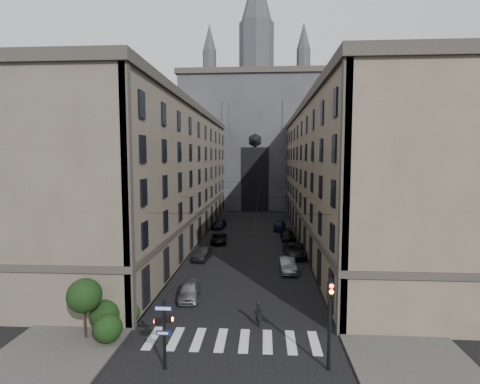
% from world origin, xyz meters
% --- Properties ---
extents(sidewalk_left, '(7.00, 80.00, 0.15)m').
position_xyz_m(sidewalk_left, '(-10.50, 36.00, 0.07)').
color(sidewalk_left, '#383533').
rests_on(sidewalk_left, ground).
extents(sidewalk_right, '(7.00, 80.00, 0.15)m').
position_xyz_m(sidewalk_right, '(10.50, 36.00, 0.07)').
color(sidewalk_right, '#383533').
rests_on(sidewalk_right, ground).
extents(zebra_crossing, '(11.00, 3.20, 0.01)m').
position_xyz_m(zebra_crossing, '(0.00, 5.00, 0.01)').
color(zebra_crossing, beige).
rests_on(zebra_crossing, ground).
extents(building_left, '(13.60, 60.60, 18.85)m').
position_xyz_m(building_left, '(-13.44, 36.00, 9.34)').
color(building_left, '#534C40').
rests_on(building_left, ground).
extents(building_right, '(13.60, 60.60, 18.85)m').
position_xyz_m(building_right, '(13.44, 36.00, 9.34)').
color(building_right, brown).
rests_on(building_right, ground).
extents(gothic_tower, '(35.00, 23.00, 58.00)m').
position_xyz_m(gothic_tower, '(0.00, 74.96, 17.80)').
color(gothic_tower, '#2D2D33').
rests_on(gothic_tower, ground).
extents(pedestrian_signal_left, '(1.02, 0.38, 4.00)m').
position_xyz_m(pedestrian_signal_left, '(-3.51, 1.50, 2.32)').
color(pedestrian_signal_left, black).
rests_on(pedestrian_signal_left, ground).
extents(traffic_light_right, '(0.34, 0.50, 5.20)m').
position_xyz_m(traffic_light_right, '(5.60, 1.92, 3.29)').
color(traffic_light_right, black).
rests_on(traffic_light_right, ground).
extents(shrub_cluster, '(3.90, 4.40, 3.90)m').
position_xyz_m(shrub_cluster, '(-8.72, 5.01, 1.80)').
color(shrub_cluster, black).
rests_on(shrub_cluster, sidewalk_left).
extents(tram_wires, '(14.00, 60.00, 0.43)m').
position_xyz_m(tram_wires, '(0.00, 35.63, 7.25)').
color(tram_wires, black).
rests_on(tram_wires, ground).
extents(car_left_near, '(2.07, 4.28, 1.41)m').
position_xyz_m(car_left_near, '(-4.20, 11.91, 0.70)').
color(car_left_near, gray).
rests_on(car_left_near, ground).
extents(car_left_midnear, '(1.85, 4.26, 1.36)m').
position_xyz_m(car_left_midnear, '(-5.08, 23.96, 0.68)').
color(car_left_midnear, black).
rests_on(car_left_midnear, ground).
extents(car_left_midfar, '(2.42, 4.70, 1.27)m').
position_xyz_m(car_left_midfar, '(-4.20, 32.40, 0.63)').
color(car_left_midfar, black).
rests_on(car_left_midfar, ground).
extents(car_left_far, '(2.37, 4.88, 1.37)m').
position_xyz_m(car_left_far, '(-5.46, 43.21, 0.68)').
color(car_left_far, black).
rests_on(car_left_far, ground).
extents(car_right_near, '(1.82, 4.50, 1.45)m').
position_xyz_m(car_right_near, '(4.41, 19.94, 0.73)').
color(car_right_near, slate).
rests_on(car_right_near, ground).
extents(car_right_midnear, '(2.70, 5.68, 1.57)m').
position_xyz_m(car_right_midnear, '(5.64, 25.96, 0.78)').
color(car_right_midnear, black).
rests_on(car_right_midnear, ground).
extents(car_right_midfar, '(2.16, 4.99, 1.43)m').
position_xyz_m(car_right_midfar, '(5.43, 34.60, 0.72)').
color(car_right_midfar, black).
rests_on(car_right_midfar, ground).
extents(car_right_far, '(2.25, 4.66, 1.53)m').
position_xyz_m(car_right_far, '(4.56, 42.06, 0.77)').
color(car_right_far, black).
rests_on(car_right_far, ground).
extents(pedestrian, '(0.68, 0.80, 1.85)m').
position_xyz_m(pedestrian, '(1.66, 7.13, 0.92)').
color(pedestrian, black).
rests_on(pedestrian, ground).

